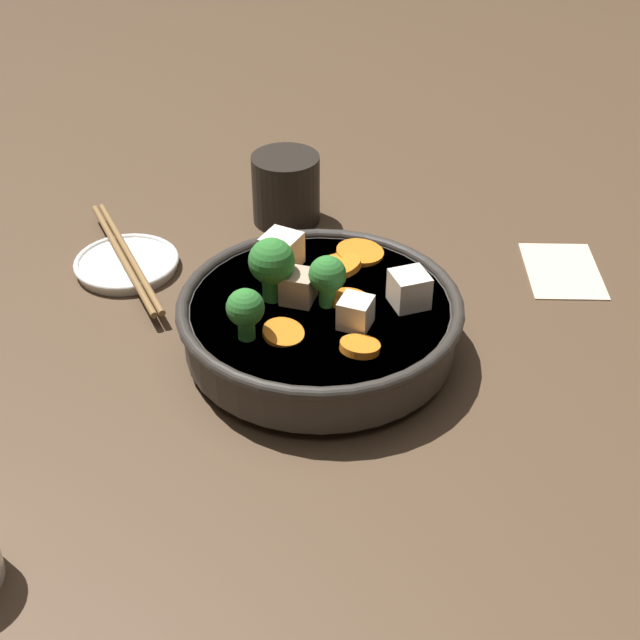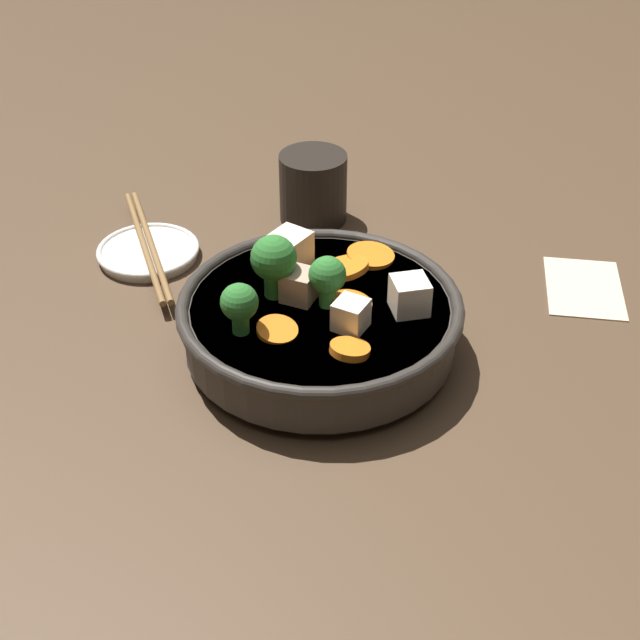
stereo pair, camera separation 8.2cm
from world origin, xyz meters
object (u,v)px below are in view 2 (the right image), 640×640
dark_mug (313,187)px  stirfry_bowl (319,317)px  chopsticks_pair (147,244)px  side_saucer (148,252)px

dark_mug → stirfry_bowl: bearing=-172.1°
stirfry_bowl → chopsticks_pair: (0.15, 0.20, -0.02)m
stirfry_bowl → side_saucer: 0.25m
stirfry_bowl → chopsticks_pair: size_ratio=1.18×
chopsticks_pair → dark_mug: bearing=-57.8°
side_saucer → chopsticks_pair: chopsticks_pair is taller
side_saucer → chopsticks_pair: 0.01m
dark_mug → chopsticks_pair: size_ratio=0.45×
stirfry_bowl → dark_mug: size_ratio=2.61×
chopsticks_pair → stirfry_bowl: bearing=-125.7°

